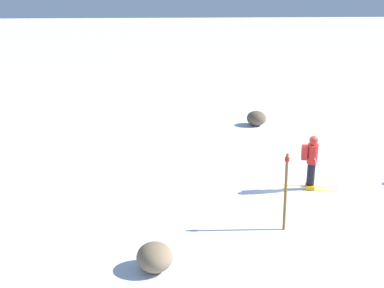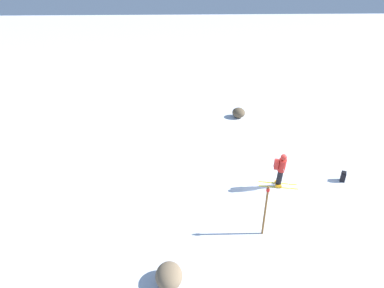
{
  "view_description": "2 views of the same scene",
  "coord_description": "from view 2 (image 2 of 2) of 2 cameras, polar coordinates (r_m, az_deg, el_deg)",
  "views": [
    {
      "loc": [
        -15.95,
        5.72,
        6.1
      ],
      "look_at": [
        0.64,
        3.86,
        1.5
      ],
      "focal_mm": 50.0,
      "sensor_mm": 36.0,
      "label": 1
    },
    {
      "loc": [
        -11.29,
        5.28,
        8.08
      ],
      "look_at": [
        1.35,
        3.99,
        1.8
      ],
      "focal_mm": 28.0,
      "sensor_mm": 36.0,
      "label": 2
    }
  ],
  "objects": [
    {
      "name": "trail_marker",
      "position": [
        11.41,
        13.82,
        -11.88
      ],
      "size": [
        0.13,
        0.13,
        2.14
      ],
      "color": "brown",
      "rests_on": "ground"
    },
    {
      "name": "exposed_boulder_0",
      "position": [
        22.53,
        8.88,
        5.92
      ],
      "size": [
        1.1,
        0.94,
        0.72
      ],
      "primitive_type": "ellipsoid",
      "color": "brown",
      "rests_on": "ground"
    },
    {
      "name": "exposed_boulder_1",
      "position": [
        10.14,
        -4.41,
        -23.74
      ],
      "size": [
        0.99,
        0.84,
        0.64
      ],
      "primitive_type": "ellipsoid",
      "color": "#7A664C",
      "rests_on": "ground"
    },
    {
      "name": "skier",
      "position": [
        14.2,
        16.55,
        -4.51
      ],
      "size": [
        1.25,
        1.87,
        1.93
      ],
      "rotation": [
        0.0,
        0.0,
        -0.26
      ],
      "color": "yellow",
      "rests_on": "ground"
    },
    {
      "name": "ground_plane",
      "position": [
        14.86,
        16.22,
        -7.86
      ],
      "size": [
        300.0,
        300.0,
        0.0
      ],
      "primitive_type": "plane",
      "color": "white"
    },
    {
      "name": "spare_backpack",
      "position": [
        16.33,
        26.84,
        -5.55
      ],
      "size": [
        0.37,
        0.34,
        0.5
      ],
      "rotation": [
        0.0,
        0.0,
        2.59
      ],
      "color": "black",
      "rests_on": "ground"
    }
  ]
}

